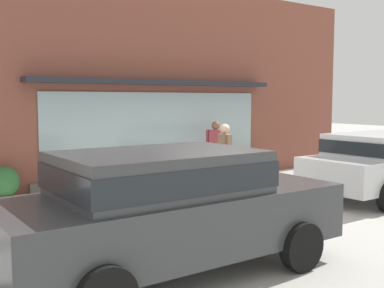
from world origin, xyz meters
TOP-DOWN VIEW (x-y plane):
  - ground_plane at (0.00, 0.00)m, footprint 60.00×60.00m
  - curb_strip at (0.00, -0.20)m, footprint 14.00×0.24m
  - storefront at (0.00, 3.19)m, footprint 14.00×0.81m
  - fire_hydrant at (1.05, 0.74)m, footprint 0.43×0.40m
  - pedestrian_with_handbag at (0.31, 0.59)m, footprint 0.30×0.66m
  - pedestrian_passerby at (1.31, 2.22)m, footprint 0.38×0.39m
  - parked_car_dark_gray at (-3.18, -2.61)m, footprint 4.48×2.03m
  - potted_plant_doorstep at (-3.05, 2.33)m, footprint 0.36×0.36m
  - potted_plant_window_right at (3.16, 2.48)m, footprint 0.46×0.46m
  - potted_plant_low_front at (-3.98, 2.69)m, footprint 0.66×0.66m
  - potted_plant_trailing_edge at (-0.73, 2.50)m, footprint 0.39×0.39m
  - potted_plant_by_entrance at (0.10, 2.36)m, footprint 0.33×0.33m
  - potted_plant_near_hydrant at (2.02, 2.47)m, footprint 0.32×0.32m

SIDE VIEW (x-z plane):
  - ground_plane at x=0.00m, z-range 0.00..0.00m
  - curb_strip at x=0.00m, z-range 0.00..0.12m
  - potted_plant_by_entrance at x=0.10m, z-range 0.02..0.49m
  - potted_plant_near_hydrant at x=2.02m, z-range 0.02..0.64m
  - potted_plant_doorstep at x=-3.05m, z-range 0.03..0.63m
  - potted_plant_trailing_edge at x=-0.73m, z-range 0.03..0.79m
  - fire_hydrant at x=1.05m, z-range -0.01..0.87m
  - potted_plant_low_front at x=-3.98m, z-range 0.02..0.86m
  - potted_plant_window_right at x=3.16m, z-range 0.07..0.85m
  - parked_car_dark_gray at x=-3.18m, z-range 0.11..1.71m
  - pedestrian_passerby at x=1.31m, z-range 0.15..1.82m
  - pedestrian_with_handbag at x=0.31m, z-range 0.14..1.84m
  - storefront at x=0.00m, z-range -0.06..5.23m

